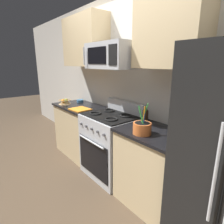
# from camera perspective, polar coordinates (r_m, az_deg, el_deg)

# --- Properties ---
(ground_plane) EXTENTS (16.00, 16.00, 0.00)m
(ground_plane) POSITION_cam_1_polar(r_m,az_deg,el_deg) (2.74, -11.45, -22.29)
(ground_plane) COLOR #473828
(wall_back) EXTENTS (8.00, 0.10, 2.60)m
(wall_back) POSITION_cam_1_polar(r_m,az_deg,el_deg) (2.79, 5.61, 7.84)
(wall_back) COLOR beige
(wall_back) RESTS_ON ground
(counter_left) EXTENTS (0.98, 0.62, 0.91)m
(counter_left) POSITION_cam_1_polar(r_m,az_deg,el_deg) (3.46, -9.64, -5.31)
(counter_left) COLOR tan
(counter_left) RESTS_ON ground
(range_oven) EXTENTS (0.76, 0.66, 1.09)m
(range_oven) POSITION_cam_1_polar(r_m,az_deg,el_deg) (2.78, -0.46, -9.94)
(range_oven) COLOR #B2B5BA
(range_oven) RESTS_ON ground
(counter_right) EXTENTS (0.76, 0.62, 0.91)m
(counter_right) POSITION_cam_1_polar(r_m,az_deg,el_deg) (2.30, 12.11, -16.41)
(counter_right) COLOR tan
(counter_right) RESTS_ON ground
(microwave) EXTENTS (0.72, 0.44, 0.33)m
(microwave) POSITION_cam_1_polar(r_m,az_deg,el_deg) (2.54, -0.03, 16.85)
(microwave) COLOR #B2B5BA
(upper_cabinets_left) EXTENTS (0.97, 0.34, 0.79)m
(upper_cabinets_left) POSITION_cam_1_polar(r_m,az_deg,el_deg) (3.35, -8.38, 20.54)
(upper_cabinets_left) COLOR tan
(upper_cabinets_right) EXTENTS (0.75, 0.34, 0.79)m
(upper_cabinets_right) POSITION_cam_1_polar(r_m,az_deg,el_deg) (2.12, 17.58, 23.38)
(upper_cabinets_right) COLOR tan
(utensil_crock) EXTENTS (0.19, 0.19, 0.33)m
(utensil_crock) POSITION_cam_1_polar(r_m,az_deg,el_deg) (1.99, 9.24, -4.79)
(utensil_crock) COLOR #D1662D
(utensil_crock) RESTS_ON counter_right
(fruit_basket) EXTENTS (0.23, 0.23, 0.10)m
(fruit_basket) POSITION_cam_1_polar(r_m,az_deg,el_deg) (3.48, -14.30, 3.13)
(fruit_basket) COLOR tan
(fruit_basket) RESTS_ON counter_left
(cutting_board) EXTENTS (0.31, 0.29, 0.02)m
(cutting_board) POSITION_cam_1_polar(r_m,az_deg,el_deg) (3.02, -9.78, 0.86)
(cutting_board) COLOR orange
(cutting_board) RESTS_ON counter_left
(bottle_soy) EXTENTS (0.07, 0.07, 0.21)m
(bottle_soy) POSITION_cam_1_polar(r_m,az_deg,el_deg) (2.37, 10.20, -0.90)
(bottle_soy) COLOR #382314
(bottle_soy) RESTS_ON counter_right
(prep_bowl) EXTENTS (0.13, 0.13, 0.05)m
(prep_bowl) POSITION_cam_1_polar(r_m,az_deg,el_deg) (3.60, -9.78, 3.42)
(prep_bowl) COLOR teal
(prep_bowl) RESTS_ON counter_left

